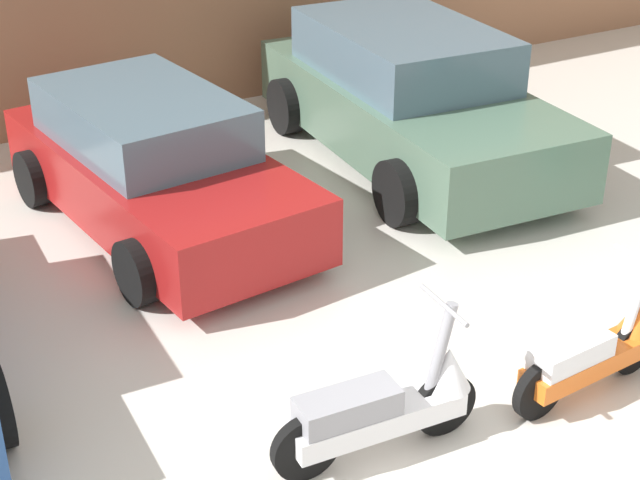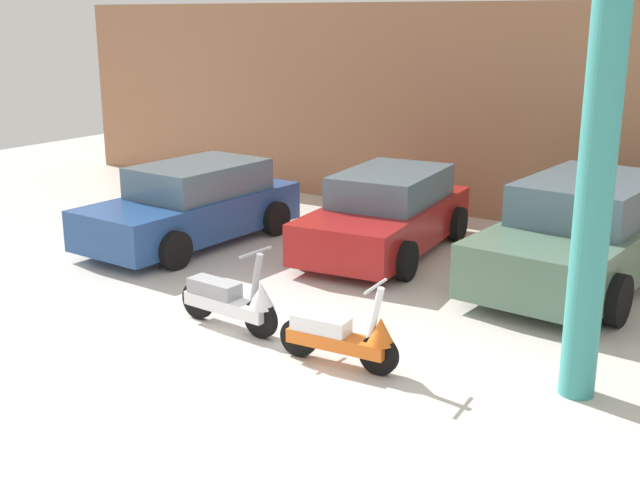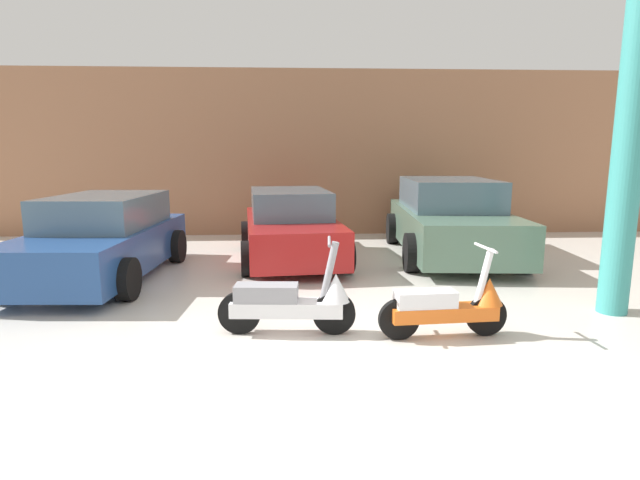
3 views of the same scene
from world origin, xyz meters
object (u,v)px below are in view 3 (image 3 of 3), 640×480
at_px(car_rear_right, 450,219).
at_px(support_column_side, 628,154).
at_px(car_rear_center, 290,226).
at_px(scooter_front_right, 449,306).
at_px(scooter_front_left, 293,301).
at_px(car_rear_left, 103,239).

distance_m(car_rear_right, support_column_side, 3.84).
distance_m(car_rear_center, car_rear_right, 3.01).
height_order(scooter_front_right, car_rear_right, car_rear_right).
distance_m(scooter_front_left, car_rear_left, 3.95).
relative_size(scooter_front_right, support_column_side, 0.36).
bearing_deg(car_rear_left, support_column_side, 75.89).
height_order(car_rear_left, car_rear_center, car_rear_left).
bearing_deg(car_rear_center, support_column_side, 44.08).
bearing_deg(car_rear_left, car_rear_right, 106.40).
bearing_deg(support_column_side, car_rear_right, 105.31).
bearing_deg(car_rear_center, scooter_front_right, 16.97).
relative_size(scooter_front_left, car_rear_center, 0.39).
bearing_deg(car_rear_right, scooter_front_left, -31.78).
bearing_deg(car_rear_right, scooter_front_right, -12.81).
height_order(scooter_front_right, car_rear_center, car_rear_center).
relative_size(scooter_front_left, car_rear_right, 0.34).
distance_m(car_rear_left, car_rear_center, 3.16).
bearing_deg(car_rear_right, support_column_side, 19.57).
bearing_deg(car_rear_center, car_rear_left, -72.26).
height_order(scooter_front_left, scooter_front_right, scooter_front_left).
bearing_deg(car_rear_left, scooter_front_left, 51.14).
bearing_deg(scooter_front_right, support_column_side, 13.38).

